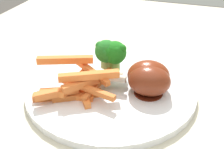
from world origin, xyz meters
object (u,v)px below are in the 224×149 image
Objects in this scene: chicken_drumstick_far at (147,81)px; carrot_fries_pile at (77,83)px; chicken_drumstick_near at (146,76)px; dinner_plate at (112,87)px; broccoli_floret_middle at (115,54)px; broccoli_floret_front at (107,52)px.

carrot_fries_pile is at bearing -71.88° from chicken_drumstick_far.
carrot_fries_pile is 1.18× the size of chicken_drumstick_near.
chicken_drumstick_far is (0.01, 0.06, 0.03)m from dinner_plate.
broccoli_floret_middle reaches higher than carrot_fries_pile.
broccoli_floret_middle is 0.42× the size of carrot_fries_pile.
dinner_plate is 2.29× the size of chicken_drumstick_near.
broccoli_floret_front is at bearing -149.50° from dinner_plate.
carrot_fries_pile is (0.04, -0.05, 0.02)m from dinner_plate.
broccoli_floret_front is 0.42× the size of carrot_fries_pile.
chicken_drumstick_far is at bearing 17.82° from chicken_drumstick_near.
dinner_plate is at bearing -81.81° from chicken_drumstick_near.
chicken_drumstick_far is at bearing 83.85° from dinner_plate.
carrot_fries_pile is (0.08, -0.03, -0.02)m from broccoli_floret_front.
broccoli_floret_front reaches higher than chicken_drumstick_far.
carrot_fries_pile is (0.08, -0.04, -0.02)m from broccoli_floret_middle.
dinner_plate is at bearing 131.80° from carrot_fries_pile.
carrot_fries_pile is at bearing -18.08° from broccoli_floret_front.
dinner_plate is 0.07m from chicken_drumstick_far.
dinner_plate is at bearing 11.37° from broccoli_floret_middle.
broccoli_floret_middle is 0.08m from chicken_drumstick_far.
broccoli_floret_middle is (-0.00, 0.01, -0.00)m from broccoli_floret_front.
broccoli_floret_middle is at bearing 94.54° from broccoli_floret_front.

